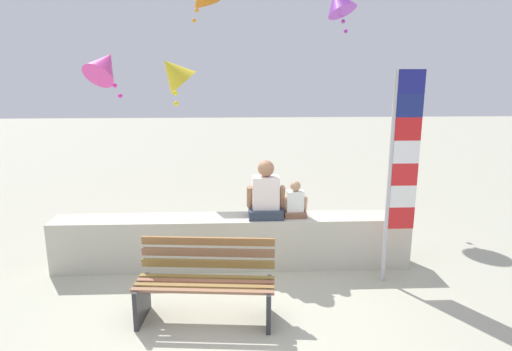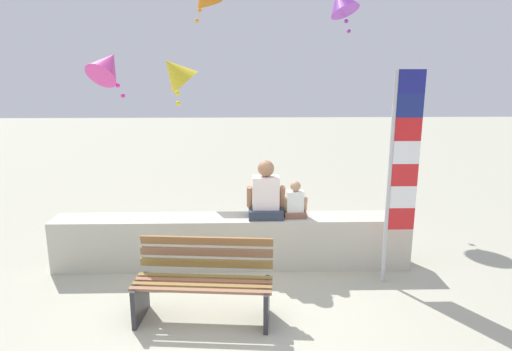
% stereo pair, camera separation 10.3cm
% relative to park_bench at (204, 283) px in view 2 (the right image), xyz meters
% --- Properties ---
extents(ground_plane, '(40.00, 40.00, 0.00)m').
position_rel_park_bench_xyz_m(ground_plane, '(0.28, 0.12, -0.41)').
color(ground_plane, '#B1AF98').
extents(seawall_ledge, '(5.01, 0.50, 0.73)m').
position_rel_park_bench_xyz_m(seawall_ledge, '(0.28, 1.38, -0.05)').
color(seawall_ledge, beige).
rests_on(seawall_ledge, ground).
extents(park_bench, '(1.60, 0.74, 0.88)m').
position_rel_park_bench_xyz_m(park_bench, '(0.00, 0.00, 0.00)').
color(park_bench, '#8E6246').
rests_on(park_bench, ground).
extents(person_adult, '(0.53, 0.39, 0.81)m').
position_rel_park_bench_xyz_m(person_adult, '(0.76, 1.38, 0.63)').
color(person_adult, '#2A3445').
rests_on(person_adult, seawall_ledge).
extents(person_child, '(0.34, 0.25, 0.52)m').
position_rel_park_bench_xyz_m(person_child, '(1.18, 1.38, 0.52)').
color(person_child, brown).
rests_on(person_child, seawall_ledge).
extents(flag_banner, '(0.39, 0.05, 2.77)m').
position_rel_park_bench_xyz_m(flag_banner, '(2.42, 0.82, 1.20)').
color(flag_banner, '#B7B7BC').
rests_on(flag_banner, ground).
extents(kite_magenta, '(0.87, 0.98, 0.99)m').
position_rel_park_bench_xyz_m(kite_magenta, '(-1.99, 3.82, 2.39)').
color(kite_magenta, '#DB3D9E').
extents(kite_yellow, '(0.77, 0.64, 0.94)m').
position_rel_park_bench_xyz_m(kite_yellow, '(-0.65, 2.99, 2.29)').
color(kite_yellow, yellow).
extents(kite_purple, '(0.92, 0.93, 0.92)m').
position_rel_park_bench_xyz_m(kite_purple, '(2.33, 4.49, 3.58)').
color(kite_purple, purple).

